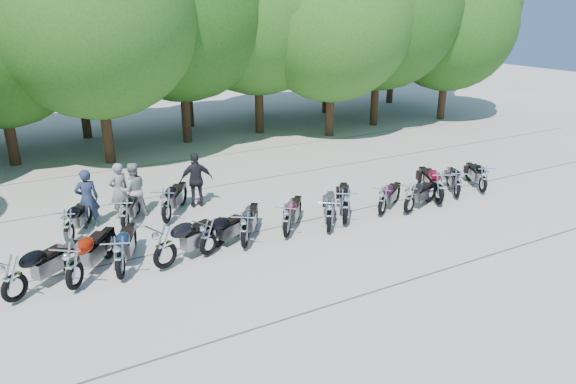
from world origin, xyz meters
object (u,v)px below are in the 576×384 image
motorcycle_16 (166,205)px  rider_0 (87,199)px  motorcycle_13 (484,178)px  motorcycle_9 (383,200)px  motorcycle_4 (208,236)px  motorcycle_6 (287,219)px  motorcycle_10 (410,198)px  motorcycle_8 (345,206)px  motorcycle_3 (164,245)px  motorcycle_7 (329,214)px  rider_2 (196,180)px  motorcycle_0 (13,278)px  motorcycle_1 (73,265)px  motorcycle_2 (119,257)px  rider_3 (119,190)px  motorcycle_11 (440,187)px  motorcycle_15 (124,214)px  motorcycle_12 (458,183)px  motorcycle_14 (68,225)px  motorcycle_5 (245,229)px  rider_1 (133,190)px

motorcycle_16 → rider_0: (-2.15, 0.95, 0.27)m
motorcycle_13 → motorcycle_9: bearing=28.6°
motorcycle_4 → motorcycle_16: motorcycle_16 is taller
motorcycle_6 → motorcycle_10: bearing=-143.2°
motorcycle_6 → motorcycle_8: (2.03, -0.02, 0.05)m
motorcycle_8 → motorcycle_13: 6.04m
motorcycle_3 → motorcycle_7: size_ratio=1.14×
motorcycle_7 → motorcycle_8: (0.75, 0.24, 0.05)m
motorcycle_13 → rider_2: bearing=7.5°
motorcycle_13 → rider_0: 13.55m
motorcycle_3 → rider_0: 4.06m
motorcycle_0 → motorcycle_4: motorcycle_0 is taller
motorcycle_7 → motorcycle_10: size_ratio=1.03×
motorcycle_1 → motorcycle_2: size_ratio=1.06×
motorcycle_16 → rider_2: rider_2 is taller
rider_0 → rider_3: (1.02, 0.39, -0.03)m
motorcycle_11 → motorcycle_15: size_ratio=1.13×
motorcycle_7 → motorcycle_16: size_ratio=0.93×
motorcycle_3 → rider_3: 4.25m
motorcycle_13 → rider_3: rider_3 is taller
motorcycle_12 → motorcycle_14: motorcycle_14 is taller
motorcycle_4 → rider_2: bearing=-41.5°
rider_2 → motorcycle_5: bearing=100.0°
motorcycle_15 → motorcycle_5: bearing=159.6°
motorcycle_4 → motorcycle_5: (1.05, -0.09, 0.02)m
motorcycle_1 → motorcycle_12: 12.72m
rider_1 → motorcycle_5: bearing=120.7°
motorcycle_9 → motorcycle_7: bearing=63.7°
motorcycle_1 → motorcycle_7: size_ratio=1.13×
motorcycle_12 → motorcycle_16: motorcycle_16 is taller
motorcycle_2 → rider_2: (3.36, 3.94, 0.28)m
motorcycle_10 → motorcycle_7: bearing=68.5°
motorcycle_6 → motorcycle_8: bearing=-140.2°
motorcycle_1 → motorcycle_15: size_ratio=1.13×
motorcycle_16 → motorcycle_14: bearing=35.4°
motorcycle_11 → motorcycle_12: size_ratio=1.18×
motorcycle_2 → motorcycle_1: bearing=20.8°
motorcycle_5 → motorcycle_0: bearing=34.5°
motorcycle_2 → motorcycle_9: (8.32, 0.20, -0.08)m
motorcycle_7 → motorcycle_0: bearing=33.0°
motorcycle_5 → motorcycle_8: motorcycle_8 is taller
motorcycle_16 → motorcycle_12: bearing=-162.2°
motorcycle_11 → motorcycle_12: 1.07m
motorcycle_5 → rider_1: bearing=-27.7°
motorcycle_1 → motorcycle_3: (2.19, -0.02, 0.01)m
motorcycle_4 → motorcycle_7: 3.72m
motorcycle_6 → rider_0: (-4.95, 3.66, 0.32)m
motorcycle_1 → motorcycle_5: bearing=-143.5°
motorcycle_7 → rider_0: bearing=2.0°
motorcycle_4 → motorcycle_8: 4.46m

